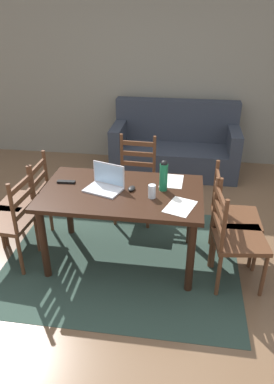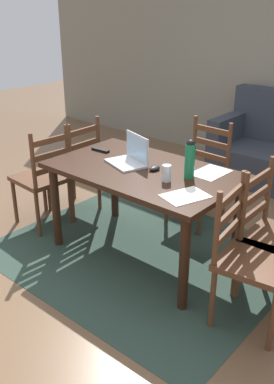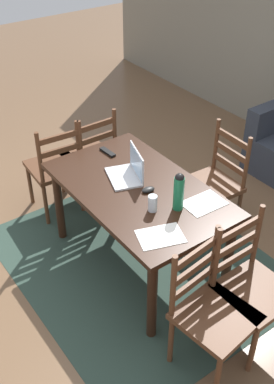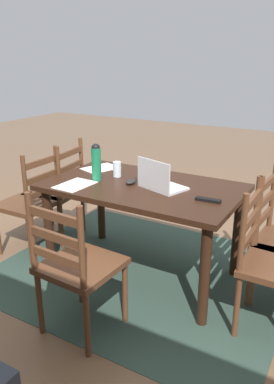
% 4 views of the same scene
% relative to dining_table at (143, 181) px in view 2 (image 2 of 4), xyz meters
% --- Properties ---
extents(ground_plane, '(14.00, 14.00, 0.00)m').
position_rel_dining_table_xyz_m(ground_plane, '(0.00, 0.00, -0.65)').
color(ground_plane, brown).
extents(area_rug, '(2.25, 1.87, 0.01)m').
position_rel_dining_table_xyz_m(area_rug, '(0.00, 0.00, -0.65)').
color(area_rug, '#2D4238').
rests_on(area_rug, ground).
extents(dining_table, '(1.46, 0.87, 0.75)m').
position_rel_dining_table_xyz_m(dining_table, '(0.00, 0.00, 0.00)').
color(dining_table, black).
rests_on(dining_table, ground).
extents(chair_right_near, '(0.49, 0.49, 0.95)m').
position_rel_dining_table_xyz_m(chair_right_near, '(1.02, -0.18, -0.19)').
color(chair_right_near, '#56331E').
rests_on(chair_right_near, ground).
extents(chair_far_head, '(0.46, 0.46, 0.95)m').
position_rel_dining_table_xyz_m(chair_far_head, '(0.00, 0.81, -0.19)').
color(chair_far_head, '#56331E').
rests_on(chair_far_head, ground).
extents(chair_left_far, '(0.44, 0.44, 0.95)m').
position_rel_dining_table_xyz_m(chair_left_far, '(-1.02, 0.17, -0.19)').
color(chair_left_far, '#56331E').
rests_on(chair_left_far, ground).
extents(chair_right_far, '(0.45, 0.45, 0.95)m').
position_rel_dining_table_xyz_m(chair_right_far, '(1.02, 0.17, -0.19)').
color(chair_right_far, '#56331E').
rests_on(chair_right_far, ground).
extents(chair_left_near, '(0.47, 0.47, 0.95)m').
position_rel_dining_table_xyz_m(chair_left_near, '(-1.02, -0.18, -0.19)').
color(chair_left_near, '#56331E').
rests_on(chair_left_near, ground).
extents(laptop, '(0.37, 0.31, 0.23)m').
position_rel_dining_table_xyz_m(laptop, '(-0.15, 0.03, 0.16)').
color(laptop, silver).
rests_on(laptop, dining_table).
extents(water_bottle, '(0.07, 0.07, 0.29)m').
position_rel_dining_table_xyz_m(water_bottle, '(0.37, 0.08, 0.25)').
color(water_bottle, '#197247').
rests_on(water_bottle, dining_table).
extents(drinking_glass, '(0.07, 0.07, 0.12)m').
position_rel_dining_table_xyz_m(drinking_glass, '(0.28, -0.08, 0.16)').
color(drinking_glass, silver).
rests_on(drinking_glass, dining_table).
extents(computer_mouse, '(0.08, 0.11, 0.03)m').
position_rel_dining_table_xyz_m(computer_mouse, '(0.09, 0.03, 0.12)').
color(computer_mouse, black).
rests_on(computer_mouse, dining_table).
extents(tv_remote, '(0.17, 0.05, 0.02)m').
position_rel_dining_table_xyz_m(tv_remote, '(-0.55, 0.09, 0.11)').
color(tv_remote, black).
rests_on(tv_remote, dining_table).
extents(paper_stack_left, '(0.30, 0.35, 0.00)m').
position_rel_dining_table_xyz_m(paper_stack_left, '(0.53, -0.21, 0.10)').
color(paper_stack_left, white).
rests_on(paper_stack_left, dining_table).
extents(paper_stack_right, '(0.22, 0.30, 0.00)m').
position_rel_dining_table_xyz_m(paper_stack_right, '(0.43, 0.26, 0.10)').
color(paper_stack_right, white).
rests_on(paper_stack_right, dining_table).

